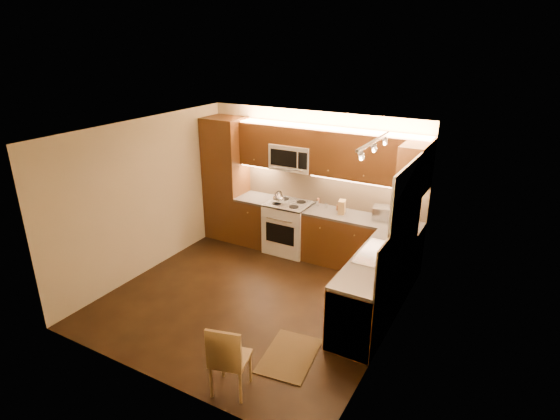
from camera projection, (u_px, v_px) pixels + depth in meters
The scene contains 37 objects.
floor at pixel (253, 298), 6.76m from camera, with size 4.00×4.00×0.01m, color black.
ceiling at pixel (249, 131), 5.87m from camera, with size 4.00×4.00×0.01m, color beige.
wall_back at pixel (313, 183), 7.94m from camera, with size 4.00×0.01×2.50m, color #BEB18B.
wall_front at pixel (147, 284), 4.69m from camera, with size 4.00×0.01×2.50m, color #BEB18B.
wall_left at pixel (146, 197), 7.23m from camera, with size 0.01×4.00×2.50m, color #BEB18B.
wall_right at pixel (392, 252), 5.40m from camera, with size 0.01×4.00×2.50m, color #BEB18B.
pantry at pixel (226, 179), 8.49m from camera, with size 0.70×0.60×2.30m, color #4D2B10.
base_cab_back_left at pixel (257, 221), 8.45m from camera, with size 0.62×0.60×0.86m, color #4D2B10.
counter_back_left at pixel (256, 198), 8.28m from camera, with size 0.62×0.60×0.04m, color #373432.
base_cab_back_right at pixel (360, 244), 7.52m from camera, with size 1.92×0.60×0.86m, color #4D2B10.
counter_back_right at pixel (362, 219), 7.36m from camera, with size 1.92×0.60×0.04m, color #373432.
base_cab_right at pixel (374, 290), 6.16m from camera, with size 0.60×2.00×0.86m, color #4D2B10.
counter_right at pixel (376, 260), 6.00m from camera, with size 0.60×2.00×0.04m, color #373432.
dishwasher at pixel (356, 315), 5.59m from camera, with size 0.58×0.60×0.84m, color silver.
backsplash_back at pixel (331, 189), 7.79m from camera, with size 3.30×0.02×0.60m, color tan.
backsplash_right at pixel (400, 243), 5.75m from camera, with size 0.02×2.00×0.60m, color tan.
upper_cab_back_left at pixel (259, 143), 8.03m from camera, with size 0.62×0.35×0.75m, color #4D2B10.
upper_cab_back_right at pixel (369, 157), 7.10m from camera, with size 1.92×0.35×0.75m, color #4D2B10.
upper_cab_bridge at pixel (294, 135), 7.63m from camera, with size 0.76×0.35×0.31m, color #4D2B10.
upper_cab_right_corner at pixel (413, 171), 6.40m from camera, with size 0.35×0.50×0.75m, color #4D2B10.
stove at pixel (289, 227), 8.10m from camera, with size 0.76×0.65×0.92m, color silver, non-canonical shape.
microwave at pixel (293, 157), 7.76m from camera, with size 0.76×0.38×0.44m, color silver, non-canonical shape.
window_frame at pixel (406, 210), 5.73m from camera, with size 0.03×1.44×1.24m, color silver.
window_blinds at pixel (405, 209), 5.74m from camera, with size 0.02×1.36×1.16m, color silver.
sink at pixel (380, 249), 6.09m from camera, with size 0.52×0.86×0.15m, color silver, non-canonical shape.
faucet at pixel (394, 247), 5.98m from camera, with size 0.20×0.04×0.30m, color silver, non-canonical shape.
track_light_bar at pixel (374, 141), 5.50m from camera, with size 0.04×1.20×0.03m, color silver.
kettle at pixel (278, 197), 7.88m from camera, with size 0.20×0.20×0.23m, color silver, non-canonical shape.
toaster_oven at pixel (384, 213), 7.24m from camera, with size 0.35×0.26×0.21m, color silver.
knife_block at pixel (342, 207), 7.48m from camera, with size 0.10×0.17×0.23m, color #AB884D.
spice_jar_a at pixel (318, 203), 7.83m from camera, with size 0.04×0.04×0.10m, color silver.
spice_jar_b at pixel (318, 201), 7.94m from camera, with size 0.04×0.04×0.10m, color brown.
spice_jar_c at pixel (326, 206), 7.74m from camera, with size 0.05×0.05×0.09m, color silver.
spice_jar_d at pixel (338, 208), 7.65m from camera, with size 0.05×0.05×0.09m, color brown.
soap_bottle at pixel (407, 232), 6.59m from camera, with size 0.08×0.09×0.19m, color silver.
rug at pixel (290, 356), 5.53m from camera, with size 0.60×0.89×0.01m, color black.
dining_chair at pixel (230, 357), 4.86m from camera, with size 0.39×0.39×0.87m, color #AB884D, non-canonical shape.
Camera 1 is at (3.21, -4.90, 3.65)m, focal length 29.04 mm.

